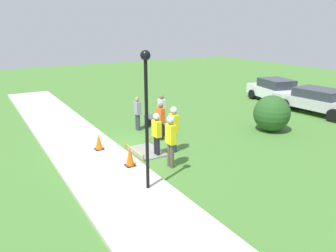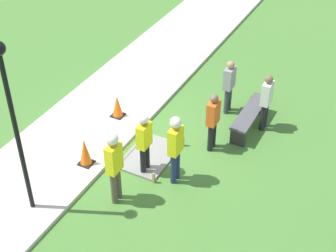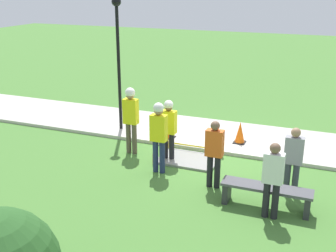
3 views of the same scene
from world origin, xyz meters
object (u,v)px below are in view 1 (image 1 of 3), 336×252
at_px(worker_trainee, 157,131).
at_px(traffic_cone_far_patch, 130,156).
at_px(bystander_in_orange_shirt, 161,119).
at_px(bystander_in_gray_shirt, 162,109).
at_px(worker_supervisor, 171,136).
at_px(traffic_cone_near_patch, 99,142).
at_px(parked_car_white, 276,90).
at_px(bystander_in_white_shirt, 137,112).
at_px(lamppost_near, 146,102).
at_px(parked_car_silver, 318,100).
at_px(park_bench, 157,122).
at_px(worker_assistant, 174,125).

bearing_deg(worker_trainee, traffic_cone_far_patch, -69.00).
bearing_deg(bystander_in_orange_shirt, bystander_in_gray_shirt, 148.58).
xyz_separation_m(traffic_cone_far_patch, worker_supervisor, (0.63, 1.27, 0.68)).
relative_size(traffic_cone_near_patch, parked_car_white, 0.14).
xyz_separation_m(traffic_cone_near_patch, bystander_in_gray_shirt, (-1.44, 3.68, 0.50)).
relative_size(bystander_in_white_shirt, lamppost_near, 0.40).
relative_size(traffic_cone_far_patch, worker_trainee, 0.43).
relative_size(worker_trainee, bystander_in_gray_shirt, 1.03).
bearing_deg(bystander_in_gray_shirt, bystander_in_white_shirt, -103.55).
bearing_deg(bystander_in_white_shirt, worker_supervisor, -11.35).
height_order(parked_car_white, parked_car_silver, parked_car_white).
xyz_separation_m(worker_supervisor, bystander_in_orange_shirt, (-2.69, 1.15, -0.23)).
relative_size(worker_supervisor, lamppost_near, 0.46).
xyz_separation_m(park_bench, parked_car_silver, (2.04, 9.22, 0.39)).
relative_size(worker_supervisor, bystander_in_gray_shirt, 1.16).
relative_size(lamppost_near, parked_car_silver, 0.83).
relative_size(worker_supervisor, parked_car_white, 0.43).
bearing_deg(bystander_in_orange_shirt, traffic_cone_far_patch, -49.52).
xyz_separation_m(bystander_in_gray_shirt, parked_car_white, (-1.02, 9.07, -0.15)).
height_order(park_bench, parked_car_white, parked_car_white).
xyz_separation_m(park_bench, parked_car_white, (-1.16, 9.42, 0.40)).
bearing_deg(bystander_in_gray_shirt, traffic_cone_near_patch, -68.61).
height_order(bystander_in_gray_shirt, parked_car_white, bystander_in_gray_shirt).
distance_m(traffic_cone_near_patch, lamppost_near, 4.47).
height_order(worker_supervisor, worker_assistant, worker_supervisor).
bearing_deg(worker_supervisor, bystander_in_orange_shirt, 156.83).
height_order(worker_assistant, parked_car_silver, worker_assistant).
relative_size(worker_trainee, bystander_in_white_shirt, 1.05).
xyz_separation_m(bystander_in_white_shirt, lamppost_near, (5.53, -2.38, 1.84)).
bearing_deg(worker_supervisor, lamppost_near, -53.09).
xyz_separation_m(worker_assistant, bystander_in_orange_shirt, (-1.50, 0.28, -0.18)).
bearing_deg(bystander_in_gray_shirt, bystander_in_orange_shirt, -31.42).
xyz_separation_m(worker_supervisor, bystander_in_white_shirt, (-4.41, 0.89, -0.24)).
height_order(traffic_cone_near_patch, bystander_in_gray_shirt, bystander_in_gray_shirt).
distance_m(bystander_in_orange_shirt, parked_car_white, 10.25).
relative_size(worker_supervisor, parked_car_silver, 0.39).
height_order(traffic_cone_near_patch, bystander_in_white_shirt, bystander_in_white_shirt).
bearing_deg(bystander_in_orange_shirt, traffic_cone_near_patch, -90.01).
bearing_deg(parked_car_white, traffic_cone_near_patch, -65.88).
xyz_separation_m(traffic_cone_near_patch, worker_assistant, (1.50, 2.52, 0.68)).
distance_m(worker_assistant, bystander_in_gray_shirt, 3.17).
relative_size(traffic_cone_far_patch, parked_car_white, 0.17).
bearing_deg(lamppost_near, parked_car_silver, 103.95).
bearing_deg(worker_supervisor, worker_trainee, 175.62).
bearing_deg(parked_car_white, bystander_in_white_shirt, -72.64).
xyz_separation_m(worker_trainee, parked_car_silver, (-0.81, 10.82, -0.23)).
xyz_separation_m(park_bench, worker_assistant, (2.80, -0.82, 0.73)).
xyz_separation_m(worker_assistant, bystander_in_white_shirt, (-3.22, 0.01, -0.19)).
bearing_deg(parked_car_white, bystander_in_gray_shirt, -70.39).
distance_m(worker_trainee, lamppost_near, 3.27).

